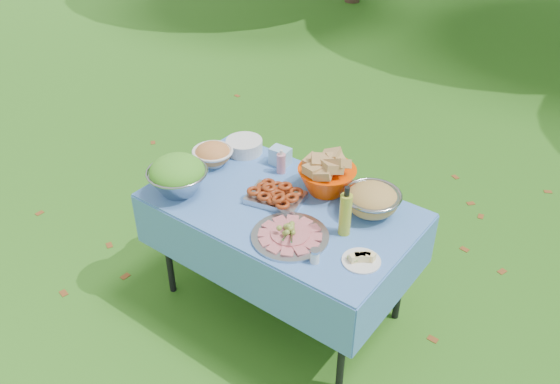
# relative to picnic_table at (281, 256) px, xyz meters

# --- Properties ---
(ground) EXTENTS (80.00, 80.00, 0.00)m
(ground) POSITION_rel_picnic_table_xyz_m (0.00, 0.00, -0.38)
(ground) COLOR #173D0B
(ground) RESTS_ON ground
(picnic_table) EXTENTS (1.46, 0.86, 0.76)m
(picnic_table) POSITION_rel_picnic_table_xyz_m (0.00, 0.00, 0.00)
(picnic_table) COLOR #84D1FF
(picnic_table) RESTS_ON ground
(salad_bowl) EXTENTS (0.40, 0.40, 0.22)m
(salad_bowl) POSITION_rel_picnic_table_xyz_m (-0.53, -0.25, 0.49)
(salad_bowl) COLOR #9A9DA2
(salad_bowl) RESTS_ON picnic_table
(pasta_bowl_white) EXTENTS (0.29, 0.29, 0.13)m
(pasta_bowl_white) POSITION_rel_picnic_table_xyz_m (-0.58, 0.09, 0.45)
(pasta_bowl_white) COLOR silver
(pasta_bowl_white) RESTS_ON picnic_table
(plate_stack) EXTENTS (0.23, 0.23, 0.08)m
(plate_stack) POSITION_rel_picnic_table_xyz_m (-0.52, 0.31, 0.42)
(plate_stack) COLOR silver
(plate_stack) RESTS_ON picnic_table
(wipes_box) EXTENTS (0.12, 0.09, 0.11)m
(wipes_box) POSITION_rel_picnic_table_xyz_m (-0.25, 0.33, 0.43)
(wipes_box) COLOR #93C4E6
(wipes_box) RESTS_ON picnic_table
(sanitizer_bottle) EXTENTS (0.07, 0.07, 0.15)m
(sanitizer_bottle) POSITION_rel_picnic_table_xyz_m (-0.19, 0.25, 0.46)
(sanitizer_bottle) COLOR #D18595
(sanitizer_bottle) RESTS_ON picnic_table
(bread_bowl) EXTENTS (0.39, 0.39, 0.22)m
(bread_bowl) POSITION_rel_picnic_table_xyz_m (0.12, 0.26, 0.49)
(bread_bowl) COLOR #FA4100
(bread_bowl) RESTS_ON picnic_table
(pasta_bowl_steel) EXTENTS (0.38, 0.38, 0.16)m
(pasta_bowl_steel) POSITION_rel_picnic_table_xyz_m (0.43, 0.23, 0.46)
(pasta_bowl_steel) COLOR #9A9DA2
(pasta_bowl_steel) RESTS_ON picnic_table
(fried_tray) EXTENTS (0.34, 0.27, 0.07)m
(fried_tray) POSITION_rel_picnic_table_xyz_m (-0.05, 0.01, 0.42)
(fried_tray) COLOR #ABABB0
(fried_tray) RESTS_ON picnic_table
(charcuterie_platter) EXTENTS (0.46, 0.46, 0.09)m
(charcuterie_platter) POSITION_rel_picnic_table_xyz_m (0.21, -0.21, 0.43)
(charcuterie_platter) COLOR #A6A9AD
(charcuterie_platter) RESTS_ON picnic_table
(oil_bottle) EXTENTS (0.08, 0.08, 0.28)m
(oil_bottle) POSITION_rel_picnic_table_xyz_m (0.41, -0.01, 0.52)
(oil_bottle) COLOR #A3AB28
(oil_bottle) RESTS_ON picnic_table
(cheese_plate) EXTENTS (0.25, 0.25, 0.05)m
(cheese_plate) POSITION_rel_picnic_table_xyz_m (0.59, -0.15, 0.41)
(cheese_plate) COLOR silver
(cheese_plate) RESTS_ON picnic_table
(shaker) EXTENTS (0.06, 0.06, 0.08)m
(shaker) POSITION_rel_picnic_table_xyz_m (0.41, -0.29, 0.42)
(shaker) COLOR silver
(shaker) RESTS_ON picnic_table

